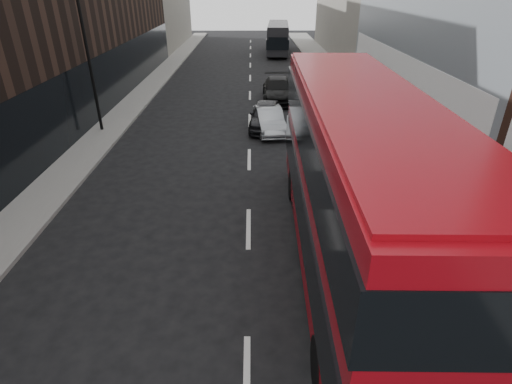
{
  "coord_description": "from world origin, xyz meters",
  "views": [
    {
      "loc": [
        0.14,
        -3.55,
        7.53
      ],
      "look_at": [
        0.24,
        5.94,
        2.5
      ],
      "focal_mm": 28.0,
      "sensor_mm": 36.0,
      "label": 1
    }
  ],
  "objects_px": {
    "car_b": "(269,120)",
    "car_c": "(278,90)",
    "grey_bus": "(278,37)",
    "street_lamp": "(89,54)",
    "car_a": "(266,115)",
    "red_bus": "(357,178)"
  },
  "relations": [
    {
      "from": "car_b",
      "to": "car_c",
      "type": "height_order",
      "value": "car_c"
    },
    {
      "from": "car_b",
      "to": "grey_bus",
      "type": "bearing_deg",
      "value": 79.16
    },
    {
      "from": "street_lamp",
      "to": "car_b",
      "type": "distance_m",
      "value": 9.97
    },
    {
      "from": "car_a",
      "to": "car_b",
      "type": "xyz_separation_m",
      "value": [
        0.16,
        -0.66,
        -0.08
      ]
    },
    {
      "from": "street_lamp",
      "to": "car_c",
      "type": "relative_size",
      "value": 1.33
    },
    {
      "from": "car_a",
      "to": "car_b",
      "type": "relative_size",
      "value": 1.09
    },
    {
      "from": "car_b",
      "to": "car_c",
      "type": "distance_m",
      "value": 6.65
    },
    {
      "from": "car_c",
      "to": "red_bus",
      "type": "bearing_deg",
      "value": -86.33
    },
    {
      "from": "street_lamp",
      "to": "grey_bus",
      "type": "bearing_deg",
      "value": 67.44
    },
    {
      "from": "car_a",
      "to": "red_bus",
      "type": "bearing_deg",
      "value": -75.62
    },
    {
      "from": "street_lamp",
      "to": "car_b",
      "type": "relative_size",
      "value": 1.75
    },
    {
      "from": "red_bus",
      "to": "car_a",
      "type": "height_order",
      "value": "red_bus"
    },
    {
      "from": "grey_bus",
      "to": "car_b",
      "type": "xyz_separation_m",
      "value": [
        -2.08,
        -27.46,
        -1.09
      ]
    },
    {
      "from": "street_lamp",
      "to": "car_a",
      "type": "distance_m",
      "value": 9.81
    },
    {
      "from": "street_lamp",
      "to": "car_b",
      "type": "bearing_deg",
      "value": 0.0
    },
    {
      "from": "red_bus",
      "to": "car_c",
      "type": "relative_size",
      "value": 2.44
    },
    {
      "from": "car_c",
      "to": "street_lamp",
      "type": "bearing_deg",
      "value": -146.39
    },
    {
      "from": "street_lamp",
      "to": "car_c",
      "type": "distance_m",
      "value": 12.62
    },
    {
      "from": "street_lamp",
      "to": "grey_bus",
      "type": "xyz_separation_m",
      "value": [
        11.41,
        27.46,
        -2.43
      ]
    },
    {
      "from": "street_lamp",
      "to": "car_a",
      "type": "height_order",
      "value": "street_lamp"
    },
    {
      "from": "street_lamp",
      "to": "red_bus",
      "type": "relative_size",
      "value": 0.55
    },
    {
      "from": "grey_bus",
      "to": "car_a",
      "type": "distance_m",
      "value": 26.92
    }
  ]
}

